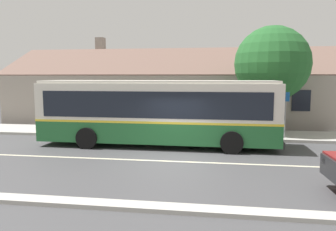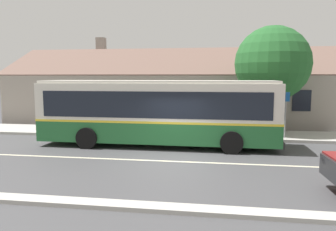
# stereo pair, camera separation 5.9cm
# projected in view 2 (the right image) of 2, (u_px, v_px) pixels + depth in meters

# --- Properties ---
(ground_plane) EXTENTS (300.00, 300.00, 0.00)m
(ground_plane) POSITION_uv_depth(u_px,v_px,m) (171.00, 161.00, 12.93)
(ground_plane) COLOR #424244
(sidewalk_far) EXTENTS (60.00, 3.00, 0.15)m
(sidewalk_far) POSITION_uv_depth(u_px,v_px,m) (186.00, 134.00, 18.81)
(sidewalk_far) COLOR #ADAAA3
(sidewalk_far) RESTS_ON ground
(curb_near) EXTENTS (60.00, 0.50, 0.12)m
(curb_near) POSITION_uv_depth(u_px,v_px,m) (144.00, 207.00, 8.27)
(curb_near) COLOR #ADAAA3
(curb_near) RESTS_ON ground
(lane_divider_stripe) EXTENTS (60.00, 0.16, 0.01)m
(lane_divider_stripe) POSITION_uv_depth(u_px,v_px,m) (171.00, 161.00, 12.93)
(lane_divider_stripe) COLOR beige
(lane_divider_stripe) RESTS_ON ground
(community_building) EXTENTS (24.42, 9.87, 6.58)m
(community_building) POSITION_uv_depth(u_px,v_px,m) (177.00, 95.00, 26.09)
(community_building) COLOR gray
(community_building) RESTS_ON ground
(transit_bus) EXTENTS (11.37, 2.83, 3.15)m
(transit_bus) POSITION_uv_depth(u_px,v_px,m) (158.00, 111.00, 15.74)
(transit_bus) COLOR #236633
(transit_bus) RESTS_ON ground
(bench_by_building) EXTENTS (1.87, 0.51, 0.94)m
(bench_by_building) POSITION_uv_depth(u_px,v_px,m) (57.00, 123.00, 19.59)
(bench_by_building) COLOR brown
(bench_by_building) RESTS_ON sidewalk_far
(street_tree_primary) EXTENTS (4.23, 4.23, 6.18)m
(street_tree_primary) POSITION_uv_depth(u_px,v_px,m) (271.00, 66.00, 18.46)
(street_tree_primary) COLOR #4C3828
(street_tree_primary) RESTS_ON ground
(bus_stop_sign) EXTENTS (0.36, 0.07, 2.40)m
(bus_stop_sign) POSITION_uv_depth(u_px,v_px,m) (286.00, 110.00, 16.85)
(bus_stop_sign) COLOR gray
(bus_stop_sign) RESTS_ON sidewalk_far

